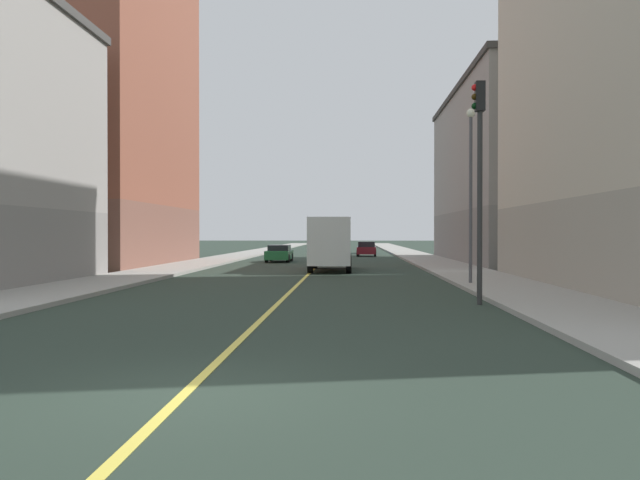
# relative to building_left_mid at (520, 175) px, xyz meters

# --- Properties ---
(ground_plane) EXTENTS (400.00, 400.00, 0.00)m
(ground_plane) POSITION_rel_building_left_mid_xyz_m (-15.16, -42.83, -6.62)
(ground_plane) COLOR #28372D
(ground_plane) RESTS_ON ground
(sidewalk_left) EXTENTS (3.63, 168.00, 0.15)m
(sidewalk_left) POSITION_rel_building_left_mid_xyz_m (-6.78, 6.17, -6.55)
(sidewalk_left) COLOR #9E9B93
(sidewalk_left) RESTS_ON ground
(sidewalk_right) EXTENTS (3.63, 168.00, 0.15)m
(sidewalk_right) POSITION_rel_building_left_mid_xyz_m (-23.54, 6.17, -6.55)
(sidewalk_right) COLOR #9E9B93
(sidewalk_right) RESTS_ON ground
(lane_center_stripe) EXTENTS (0.16, 154.00, 0.01)m
(lane_center_stripe) POSITION_rel_building_left_mid_xyz_m (-15.16, 6.17, -6.61)
(lane_center_stripe) COLOR #E5D14C
(lane_center_stripe) RESTS_ON ground
(building_left_mid) EXTENTS (10.23, 25.74, 13.23)m
(building_left_mid) POSITION_rel_building_left_mid_xyz_m (0.00, 0.00, 0.00)
(building_left_mid) COLOR slate
(building_left_mid) RESTS_ON ground
(building_right_midblock) EXTENTS (10.23, 19.35, 22.81)m
(building_right_midblock) POSITION_rel_building_left_mid_xyz_m (-30.32, -6.55, 4.79)
(building_right_midblock) COLOR brown
(building_right_midblock) RESTS_ON ground
(traffic_light_left_near) EXTENTS (0.40, 0.32, 6.79)m
(traffic_light_left_near) POSITION_rel_building_left_mid_xyz_m (-9.01, -31.23, -2.29)
(traffic_light_left_near) COLOR #2D2D2D
(traffic_light_left_near) RESTS_ON ground
(street_lamp_left_near) EXTENTS (0.36, 0.36, 7.14)m
(street_lamp_left_near) POSITION_rel_building_left_mid_xyz_m (-7.99, -24.02, -2.15)
(street_lamp_left_near) COLOR #4C4C51
(street_lamp_left_near) RESTS_ON ground
(car_green) EXTENTS (1.83, 4.59, 1.29)m
(car_green) POSITION_rel_building_left_mid_xyz_m (-18.38, -0.43, -5.97)
(car_green) COLOR #1E6B38
(car_green) RESTS_ON ground
(car_blue) EXTENTS (1.82, 4.60, 1.29)m
(car_blue) POSITION_rel_building_left_mid_xyz_m (-11.24, 21.88, -6.00)
(car_blue) COLOR #23389E
(car_blue) RESTS_ON ground
(car_maroon) EXTENTS (1.97, 4.05, 1.40)m
(car_maroon) POSITION_rel_building_left_mid_xyz_m (-11.37, 13.04, -5.95)
(car_maroon) COLOR maroon
(car_maroon) RESTS_ON ground
(box_truck) EXTENTS (2.41, 7.55, 3.06)m
(box_truck) POSITION_rel_building_left_mid_xyz_m (-14.07, -12.96, -4.99)
(box_truck) COLOR maroon
(box_truck) RESTS_ON ground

